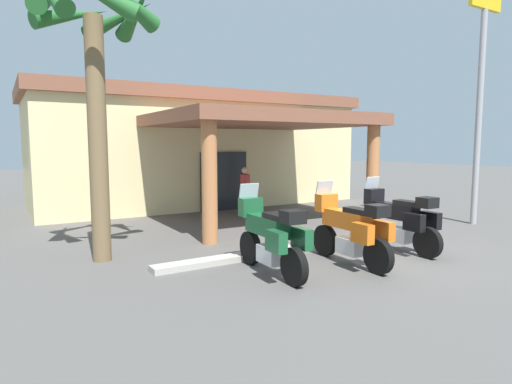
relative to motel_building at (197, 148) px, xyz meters
The scene contains 9 objects.
ground_plane 9.82m from the motel_building, 90.25° to the right, with size 80.00×80.00×0.00m, color #514F4C.
motel_building is the anchor object (origin of this frame).
motorcycle_green 10.36m from the motel_building, 106.68° to the right, with size 0.72×2.21×1.61m.
motorcycle_orange 10.28m from the motel_building, 96.96° to the right, with size 0.72×2.21×1.61m.
motorcycle_black 9.97m from the motel_building, 87.22° to the right, with size 0.71×2.21×1.61m.
pedestrian 4.30m from the motel_building, 92.06° to the right, with size 0.42×0.38×1.64m.
palm_tree_roadside 9.21m from the motel_building, 126.66° to the right, with size 2.54×2.60×5.80m.
roadside_sign 10.44m from the motel_building, 60.03° to the right, with size 1.40×0.18×7.30m.
curb_strip 8.99m from the motel_building, 98.11° to the right, with size 7.13×0.36×0.12m, color #ADA89E.
Camera 1 is at (-7.20, -6.70, 2.37)m, focal length 30.50 mm.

